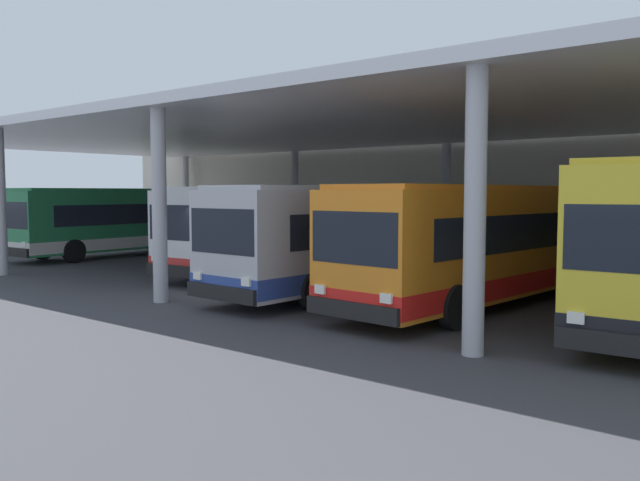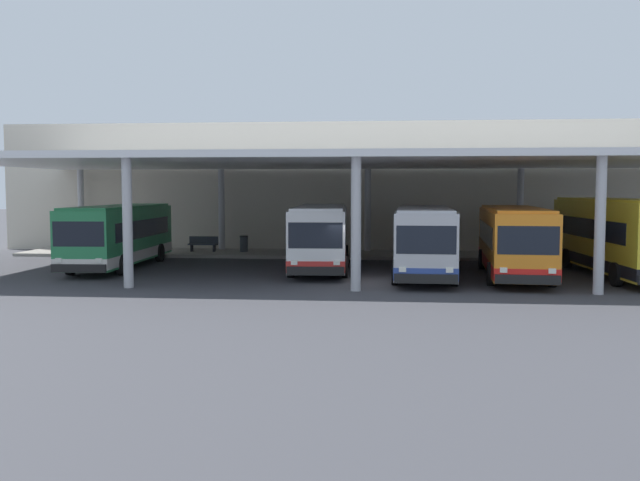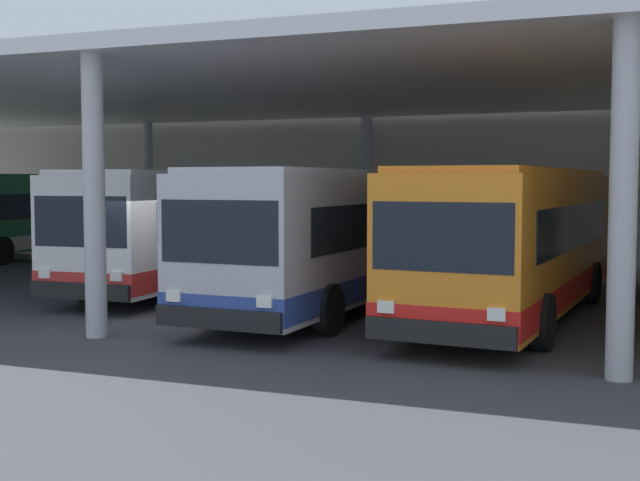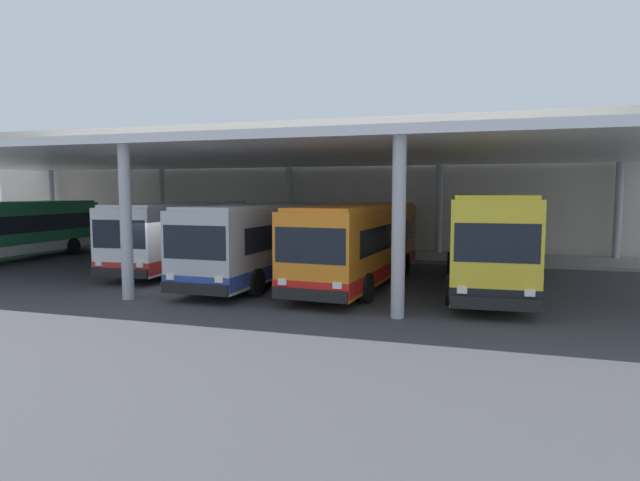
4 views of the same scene
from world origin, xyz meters
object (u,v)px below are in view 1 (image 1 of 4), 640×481
at_px(bus_nearest_bay, 120,221).
at_px(bus_far_bay, 481,243).
at_px(bus_second_bay, 281,228).
at_px(bus_middle_bay, 354,237).
at_px(bench_waiting, 264,236).
at_px(trash_bin, 300,237).

distance_m(bus_nearest_bay, bus_far_bay, 19.45).
height_order(bus_second_bay, bus_middle_bay, same).
bearing_deg(bus_second_bay, bench_waiting, 137.67).
xyz_separation_m(bus_nearest_bay, bus_far_bay, (19.35, -1.95, 0.00)).
bearing_deg(bus_nearest_bay, trash_bin, 56.24).
distance_m(bus_nearest_bay, bus_middle_bay, 15.42).
bearing_deg(bus_nearest_bay, bus_middle_bay, -7.66).
height_order(bus_nearest_bay, bus_far_bay, same).
height_order(bus_far_bay, bench_waiting, bus_far_bay).
xyz_separation_m(bus_second_bay, bench_waiting, (-7.93, 7.22, -0.99)).
distance_m(bus_middle_bay, bus_far_bay, 4.07).
bearing_deg(trash_bin, bus_far_bay, -32.73).
bearing_deg(bench_waiting, bus_far_bay, -28.57).
bearing_deg(bus_middle_bay, bus_far_bay, 1.53).
relative_size(bus_middle_bay, trash_bin, 10.82).
distance_m(bus_second_bay, bench_waiting, 10.77).
bearing_deg(bus_far_bay, bus_nearest_bay, 174.26).
distance_m(bus_second_bay, bus_far_bay, 9.26).
distance_m(bus_nearest_bay, trash_bin, 8.88).
bearing_deg(bus_far_bay, bus_second_bay, 167.41).
distance_m(bus_far_bay, bench_waiting, 19.35).
bearing_deg(trash_bin, bus_middle_bay, -42.16).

